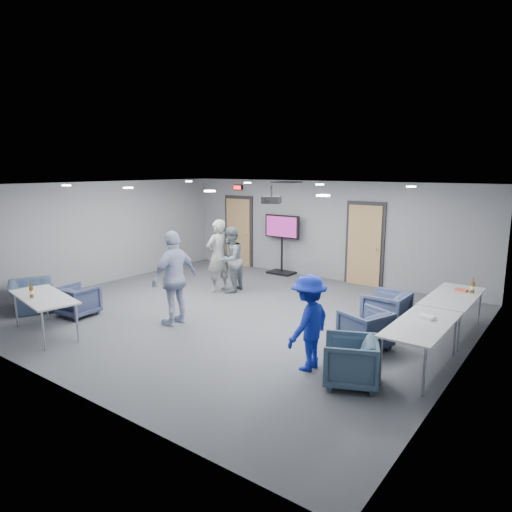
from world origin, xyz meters
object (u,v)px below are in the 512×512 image
Objects in this scene: person_d at (309,323)px; table_front_left at (44,299)px; chair_right_b at (365,329)px; person_a at (218,256)px; person_c at (175,278)px; projector at (271,200)px; person_b at (230,260)px; table_right_b at (422,326)px; table_right_a at (453,298)px; chair_front_a at (78,301)px; bottle_right at (473,287)px; chair_right_c at (350,361)px; chair_right_a at (386,310)px; bottle_front at (32,292)px; chair_front_b at (31,296)px; tv_stand at (282,241)px.

table_front_left is at bearing -69.70° from person_d.
person_a is at bearing -85.08° from chair_right_b.
projector is at bearing 147.77° from person_c.
person_b is 4.43m from table_front_left.
table_right_a is at bearing 0.00° from table_right_b.
chair_front_a is (-1.36, -3.35, -0.49)m from person_b.
chair_front_a is 2.47× the size of bottle_right.
person_b is 2.29× the size of chair_front_a.
chair_right_c is 0.41× the size of table_front_left.
person_d is 1.89× the size of chair_right_a.
table_right_b is at bearing -37.71° from projector.
person_c is 2.45× the size of chair_right_c.
chair_right_b is at bearing 30.89° from bottle_front.
bottle_right is (0.24, 2.31, 0.15)m from table_right_b.
person_c is 3.72m from chair_right_b.
table_right_a is at bearing 168.93° from chair_right_b.
person_c is 2.40m from table_front_left.
table_right_b is 0.98× the size of table_front_left.
chair_front_a is (-5.53, -1.91, -0.01)m from chair_right_b.
bottle_front reaches higher than table_right_b.
person_c reaches higher than person_a.
bottle_right is at bearing 49.41° from table_front_left.
chair_front_a is 1.15m from table_front_left.
chair_front_b is 0.52× the size of table_right_a.
person_a reaches higher than table_front_left.
chair_right_c is 3.56m from bottle_right.
person_a is 2.53× the size of chair_front_a.
person_c is 2.51m from projector.
table_right_a reaches higher than chair_front_a.
chair_front_a is (-1.08, -3.21, -0.58)m from person_a.
person_b reaches higher than table_right_b.
person_b is 5.19m from table_right_a.
table_right_b is at bearing 34.73° from table_front_left.
projector reaches higher than person_d.
table_right_b is (5.19, -1.74, -0.13)m from person_b.
chair_right_a is 0.41× the size of table_right_a.
chair_front_a is at bearing -81.78° from person_d.
tv_stand is (0.90, 6.92, 0.14)m from bottle_front.
person_c is at bearing -145.48° from projector.
chair_right_c is at bearing 85.77° from person_c.
person_b is 2.58m from person_c.
person_a is at bearing -157.66° from person_c.
person_b is 3.56× the size of projector.
projector reaches higher than table_right_a.
bottle_front is at bearing -23.16° from person_b.
table_front_left is at bearing -22.65° from person_b.
projector is (-2.33, -0.53, 2.05)m from chair_right_a.
projector is at bearing -75.56° from chair_right_a.
person_d is 6.44m from tv_stand.
person_d is at bearing 5.44° from chair_right_b.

